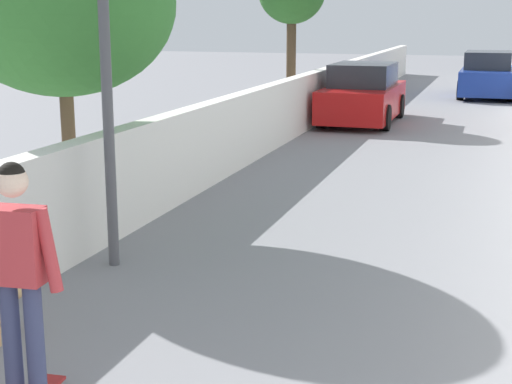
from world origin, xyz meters
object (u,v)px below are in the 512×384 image
object	(u,v)px
car_near	(363,95)
car_far	(487,76)
dog	(2,308)
person_skateboarder	(18,264)
tree_left_far	(61,3)

from	to	relation	value
car_near	car_far	distance (m)	8.31
dog	car_far	xyz separation A→B (m)	(22.45, -3.48, 0.44)
car_near	person_skateboarder	bearing A→B (deg)	-178.61
car_near	car_far	world-z (taller)	same
person_skateboarder	tree_left_far	bearing A→B (deg)	27.25
tree_left_far	car_near	bearing A→B (deg)	-10.12
dog	car_far	world-z (taller)	car_far
car_far	dog	bearing A→B (deg)	171.18
dog	tree_left_far	bearing A→B (deg)	21.78
tree_left_far	person_skateboarder	bearing A→B (deg)	-152.75
dog	car_near	xyz separation A→B (m)	(14.67, -0.56, 0.44)
person_skateboarder	car_far	size ratio (longest dim) A/B	0.40
person_skateboarder	car_near	distance (m)	15.72
car_near	car_far	size ratio (longest dim) A/B	0.97
dog	car_near	size ratio (longest dim) A/B	0.33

